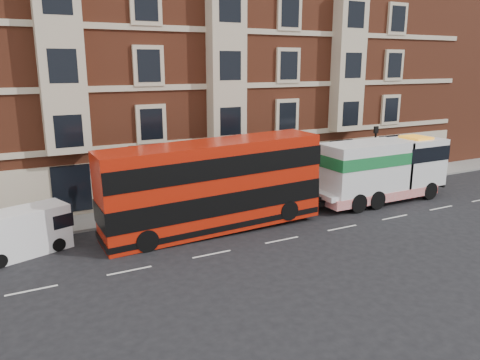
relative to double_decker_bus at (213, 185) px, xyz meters
The scene contains 10 objects.
ground 4.72m from the double_decker_bus, 49.98° to the right, with size 120.00×120.00×0.00m, color black.
sidewalk 5.74m from the double_decker_bus, 60.52° to the left, with size 90.00×3.00×0.15m, color slate.
victorian_terrace 14.44m from the double_decker_bus, 75.79° to the left, with size 45.00×12.00×20.40m.
filler_east 36.88m from the double_decker_bus, 17.64° to the left, with size 18.00×10.00×19.00m.
lamp_post_west 4.71m from the double_decker_bus, 137.44° to the left, with size 0.35×0.15×4.35m.
lamp_post_east 14.88m from the double_decker_bus, 12.35° to the left, with size 0.35×0.15×4.35m.
double_decker_bus is the anchor object (origin of this frame).
tow_truck 12.07m from the double_decker_bus, ahead, with size 9.72×2.87×4.05m.
box_van 9.68m from the double_decker_bus, behind, with size 4.60×2.99×2.22m.
pedestrian 8.58m from the double_decker_bus, 154.48° to the left, with size 0.66×0.43×1.80m, color #182031.
Camera 1 is at (-12.54, -19.22, 8.92)m, focal length 35.00 mm.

